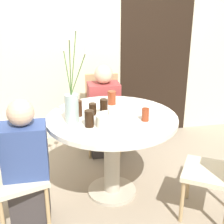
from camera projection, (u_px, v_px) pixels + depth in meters
The scene contains 18 objects.
ground_plane at pixel (112, 192), 2.95m from camera, with size 16.00×16.00×0.00m, color gray.
wall_back at pixel (91, 34), 3.68m from camera, with size 8.00×0.05×2.60m.
doorway_panel at pixel (156, 55), 3.89m from camera, with size 0.90×0.01×2.05m.
dining_table at pixel (112, 133), 2.73m from camera, with size 1.13×1.13×0.77m.
chair_left_flank at pixel (103, 109), 3.62m from camera, with size 0.43×0.43×0.89m.
chair_near_front at pixel (5, 172), 2.35m from camera, with size 0.51×0.51×0.89m.
chair_far_back at pixel (221, 165), 2.45m from camera, with size 0.55×0.55×0.89m.
birthday_cake at pixel (109, 120), 2.47m from camera, with size 0.21×0.21×0.14m.
flower_vase at pixel (72, 96), 2.47m from camera, with size 0.22×0.30×0.79m.
side_plate at pixel (140, 106), 2.91m from camera, with size 0.16×0.16×0.01m.
drink_glass_0 at pixel (93, 109), 2.69m from camera, with size 0.07×0.07×0.10m.
drink_glass_1 at pixel (89, 119), 2.45m from camera, with size 0.07×0.07×0.13m.
drink_glass_2 at pixel (145, 115), 2.56m from camera, with size 0.06×0.06×0.11m.
drink_glass_3 at pixel (112, 98), 2.94m from camera, with size 0.08×0.08×0.13m.
drink_glass_4 at pixel (104, 107), 2.69m from camera, with size 0.07×0.07×0.14m.
drink_glass_5 at pixel (78, 108), 2.66m from camera, with size 0.08×0.08×0.14m.
person_woman at pixel (104, 114), 3.47m from camera, with size 0.34×0.24×1.05m.
person_boy at pixel (27, 167), 2.42m from camera, with size 0.34×0.24×1.05m.
Camera 1 is at (-0.46, -2.43, 1.77)m, focal length 50.00 mm.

